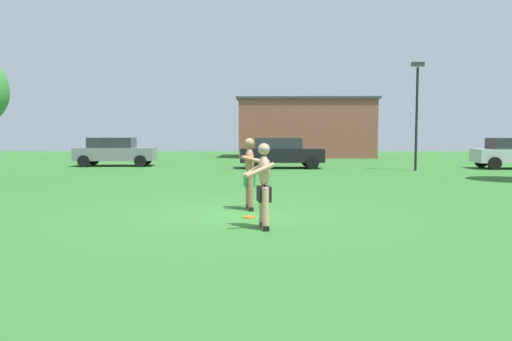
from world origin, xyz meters
TOP-DOWN VIEW (x-y plane):
  - ground_plane at (0.00, 0.00)m, footprint 80.00×80.00m
  - player_with_cap at (0.71, -1.65)m, footprint 0.61×0.69m
  - player_in_green at (0.36, 0.71)m, footprint 0.65×0.70m
  - frisbee at (0.39, -0.47)m, footprint 0.27×0.27m
  - car_gray_near_post at (-7.73, 16.44)m, footprint 4.41×2.26m
  - car_black_far_end at (1.41, 14.93)m, footprint 4.41×2.26m
  - lamp_post at (7.97, 13.37)m, footprint 0.60×0.24m
  - outbuilding_behind_lot at (3.66, 27.84)m, footprint 10.39×6.10m

SIDE VIEW (x-z plane):
  - ground_plane at x=0.00m, z-range 0.00..0.00m
  - frisbee at x=0.39m, z-range 0.00..0.03m
  - car_gray_near_post at x=-7.73m, z-range 0.03..1.61m
  - car_black_far_end at x=1.41m, z-range 0.03..1.61m
  - player_with_cap at x=0.71m, z-range 0.07..1.70m
  - player_in_green at x=0.36m, z-range 0.04..1.74m
  - outbuilding_behind_lot at x=3.66m, z-range 0.01..4.48m
  - lamp_post at x=7.97m, z-range 0.63..5.85m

